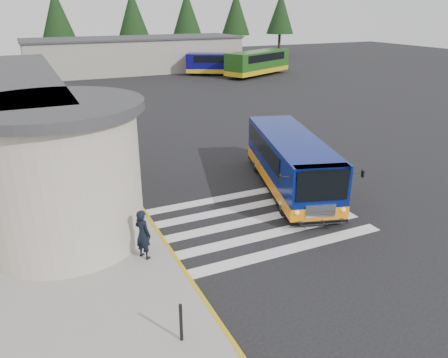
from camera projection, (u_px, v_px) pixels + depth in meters
name	position (u px, v px, depth m)	size (l,w,h in m)	color
ground	(252.00, 211.00, 17.68)	(140.00, 140.00, 0.00)	black
sidewalk	(7.00, 211.00, 17.50)	(10.00, 34.00, 0.15)	gray
curb_strip	(129.00, 190.00, 19.43)	(0.12, 34.00, 0.16)	gold
crosswalk	(251.00, 221.00, 16.81)	(8.00, 5.35, 0.01)	silver
depot_building	(135.00, 55.00, 54.67)	(26.40, 8.40, 4.20)	gray
tree_line	(120.00, 14.00, 59.81)	(58.40, 4.40, 10.00)	black
transit_bus	(290.00, 164.00, 19.41)	(4.83, 8.82, 2.42)	navy
pedestrian_a	(143.00, 234.00, 13.82)	(0.61, 0.40, 1.67)	black
pedestrian_b	(94.00, 231.00, 13.85)	(0.88, 0.68, 1.80)	black
bollard	(181.00, 322.00, 10.43)	(0.08, 0.08, 1.04)	black
far_bus_a	(222.00, 63.00, 52.10)	(8.56, 6.19, 2.19)	#0A0758
far_bus_b	(258.00, 62.00, 51.65)	(9.72, 6.53, 2.45)	#1C4A13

